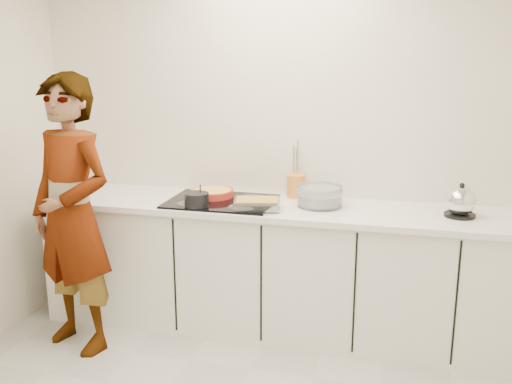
% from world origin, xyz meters
% --- Properties ---
extents(wall_back, '(3.60, 0.00, 2.60)m').
position_xyz_m(wall_back, '(0.00, 1.60, 1.30)').
color(wall_back, white).
rests_on(wall_back, ground).
extents(base_cabinets, '(3.20, 0.58, 0.87)m').
position_xyz_m(base_cabinets, '(0.00, 1.28, 0.43)').
color(base_cabinets, white).
rests_on(base_cabinets, floor).
extents(countertop, '(3.24, 0.64, 0.04)m').
position_xyz_m(countertop, '(0.00, 1.28, 0.89)').
color(countertop, white).
rests_on(countertop, base_cabinets).
extents(hob, '(0.72, 0.54, 0.01)m').
position_xyz_m(hob, '(-0.35, 1.26, 0.92)').
color(hob, black).
rests_on(hob, countertop).
extents(tart_dish, '(0.31, 0.31, 0.05)m').
position_xyz_m(tart_dish, '(-0.45, 1.35, 0.95)').
color(tart_dish, red).
rests_on(tart_dish, hob).
extents(saucepan, '(0.18, 0.18, 0.15)m').
position_xyz_m(saucepan, '(-0.46, 1.07, 0.97)').
color(saucepan, black).
rests_on(saucepan, hob).
extents(baking_dish, '(0.34, 0.28, 0.06)m').
position_xyz_m(baking_dish, '(-0.06, 1.13, 0.96)').
color(baking_dish, silver).
rests_on(baking_dish, hob).
extents(mixing_bowl, '(0.35, 0.35, 0.14)m').
position_xyz_m(mixing_bowl, '(0.32, 1.32, 0.97)').
color(mixing_bowl, silver).
rests_on(mixing_bowl, countertop).
extents(tea_towel, '(0.26, 0.22, 0.04)m').
position_xyz_m(tea_towel, '(0.33, 1.32, 0.93)').
color(tea_towel, white).
rests_on(tea_towel, countertop).
extents(kettle, '(0.21, 0.21, 0.22)m').
position_xyz_m(kettle, '(1.21, 1.29, 1.00)').
color(kettle, black).
rests_on(kettle, countertop).
extents(utensil_crock, '(0.14, 0.14, 0.16)m').
position_xyz_m(utensil_crock, '(0.12, 1.53, 0.99)').
color(utensil_crock, orange).
rests_on(utensil_crock, countertop).
extents(cook, '(0.76, 0.62, 1.80)m').
position_xyz_m(cook, '(-1.18, 0.74, 0.90)').
color(cook, white).
rests_on(cook, floor).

